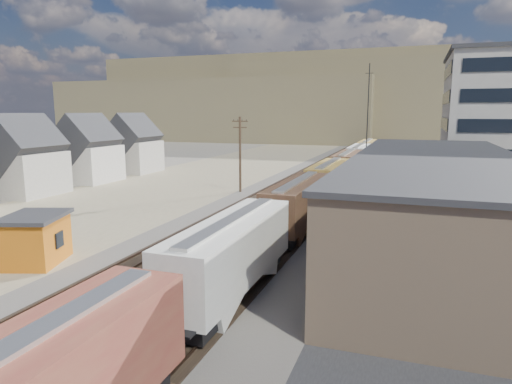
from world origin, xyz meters
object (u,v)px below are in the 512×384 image
(utility_pole_north, at_px, (240,153))
(freight_train, at_px, (315,189))
(maintenance_shed, at_px, (35,239))
(parked_car_blue, at_px, (501,206))

(utility_pole_north, bearing_deg, freight_train, -39.86)
(utility_pole_north, bearing_deg, maintenance_shed, -95.55)
(freight_train, bearing_deg, utility_pole_north, 140.14)
(utility_pole_north, relative_size, maintenance_shed, 1.73)
(freight_train, height_order, utility_pole_north, utility_pole_north)
(utility_pole_north, distance_m, maintenance_shed, 32.30)
(freight_train, distance_m, maintenance_shed, 26.63)
(freight_train, height_order, maintenance_shed, freight_train)
(parked_car_blue, bearing_deg, maintenance_shed, -177.30)
(maintenance_shed, distance_m, parked_car_blue, 44.58)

